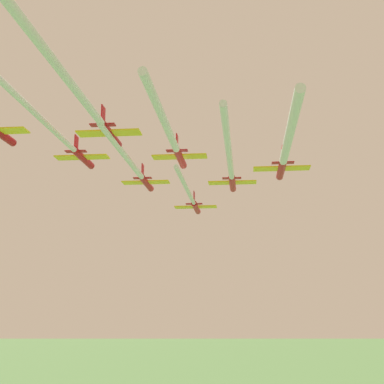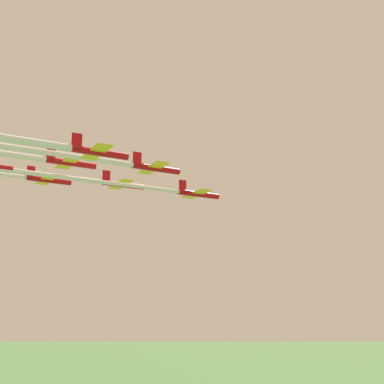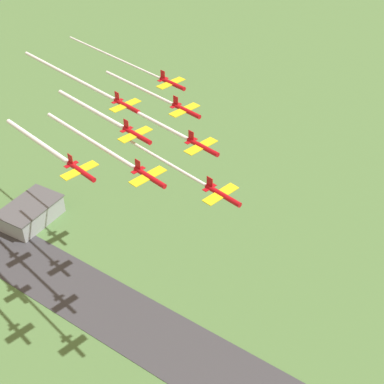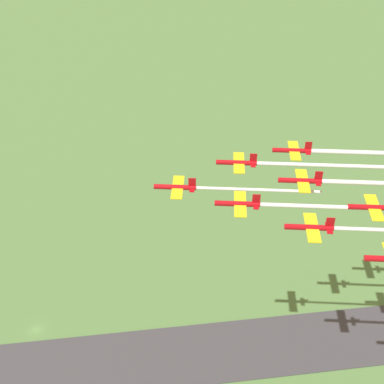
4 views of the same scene
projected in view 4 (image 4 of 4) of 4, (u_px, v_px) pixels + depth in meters
ground_plane at (36, 330)px, 193.95m from camera, size 3000.00×3000.00×0.00m
runway_strip at (179, 356)px, 184.90m from camera, size 52.75×344.20×0.20m
jet_0 at (177, 187)px, 141.49m from camera, size 10.84×11.17×3.75m
jet_1 at (239, 204)px, 131.58m from camera, size 10.84×11.17×3.75m
jet_2 at (238, 163)px, 147.19m from camera, size 10.84×11.17×3.75m
jet_3 at (311, 227)px, 122.43m from camera, size 10.84×11.17×3.75m
jet_4 at (302, 181)px, 137.99m from camera, size 10.84×11.17×3.75m
jet_5 at (293, 150)px, 155.00m from camera, size 10.84×11.17×3.75m
jet_7 at (373, 207)px, 129.92m from camera, size 10.84×11.17×3.75m
smoke_trail_0 at (258, 190)px, 140.55m from camera, size 9.47×32.04×0.88m
smoke_trail_1 at (328, 207)px, 130.64m from camera, size 9.71×32.18×1.10m
smoke_trail_2 at (331, 166)px, 146.08m from camera, size 11.67×39.36×1.12m
smoke_trail_5 at (366, 153)px, 154.09m from camera, size 9.63×30.98×1.38m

